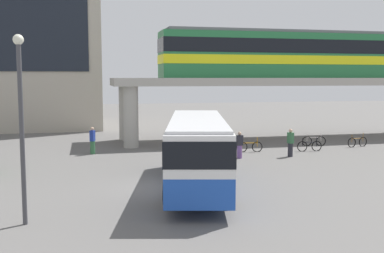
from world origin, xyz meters
TOP-DOWN VIEW (x-y plane):
  - ground_plane at (0.00, 10.00)m, footprint 120.00×120.00m
  - elevated_platform at (12.72, 14.93)m, footprint 27.96×5.94m
  - train at (14.08, 14.93)m, footprint 23.22×2.96m
  - bus_main at (1.75, -0.30)m, footprint 4.92×11.33m
  - bicycle_red at (5.72, 11.10)m, footprint 1.79×0.14m
  - bicycle_silver at (13.35, 10.58)m, footprint 1.76×0.43m
  - bicycle_brown at (16.25, 9.43)m, footprint 1.77×0.38m
  - bicycle_orange at (7.68, 8.95)m, footprint 1.78×0.32m
  - bicycle_black at (11.83, 8.31)m, footprint 1.79×0.17m
  - pedestrian_near_building at (6.18, 6.70)m, footprint 0.43×0.32m
  - pedestrian_at_kerb at (9.57, 6.54)m, footprint 0.35×0.45m
  - pedestrian_by_bike_rack at (-2.84, 10.41)m, footprint 0.39×0.47m
  - lamp_post at (-5.35, -4.27)m, footprint 0.36×0.36m

SIDE VIEW (x-z plane):
  - ground_plane at x=0.00m, z-range 0.00..0.00m
  - bicycle_red at x=5.72m, z-range -0.16..0.88m
  - bicycle_silver at x=13.35m, z-range -0.16..0.88m
  - bicycle_brown at x=16.25m, z-range -0.16..0.88m
  - bicycle_orange at x=7.68m, z-range -0.16..0.88m
  - bicycle_black at x=11.83m, z-range -0.16..0.88m
  - pedestrian_near_building at x=6.18m, z-range -0.05..1.64m
  - pedestrian_at_kerb at x=9.57m, z-range -0.05..1.76m
  - pedestrian_by_bike_rack at x=-2.84m, z-range -0.05..1.77m
  - bus_main at x=1.75m, z-range 0.38..3.60m
  - lamp_post at x=-5.35m, z-range 0.57..7.08m
  - elevated_platform at x=12.72m, z-range 1.78..6.83m
  - train at x=14.08m, z-range 5.10..8.94m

